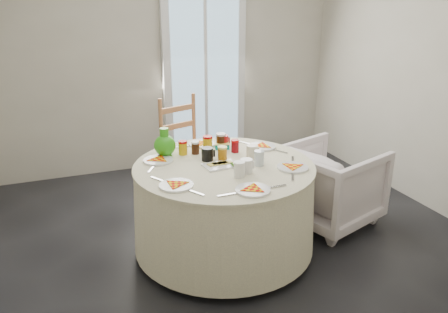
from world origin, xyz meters
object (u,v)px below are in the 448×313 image
object	(u,v)px
wooden_chair	(189,153)
green_pitcher	(165,139)
table	(224,207)
armchair	(330,181)

from	to	relation	value
wooden_chair	green_pitcher	xyz separation A→B (m)	(-0.41, -0.71, 0.40)
table	armchair	distance (m)	1.06
green_pitcher	armchair	bearing A→B (deg)	-1.15
green_pitcher	table	bearing A→B (deg)	-35.43
green_pitcher	wooden_chair	bearing A→B (deg)	69.24
wooden_chair	armchair	world-z (taller)	wooden_chair
table	wooden_chair	size ratio (longest dim) A/B	1.38
armchair	wooden_chair	bearing A→B (deg)	28.20
wooden_chair	green_pitcher	bearing A→B (deg)	-137.46
table	green_pitcher	xyz separation A→B (m)	(-0.37, 0.36, 0.49)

